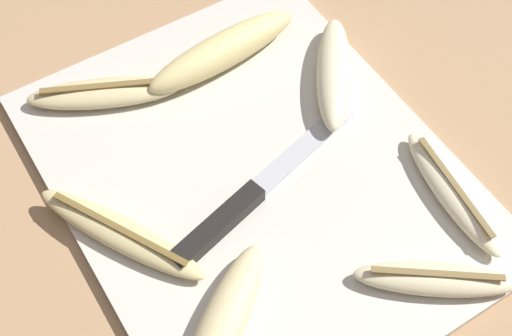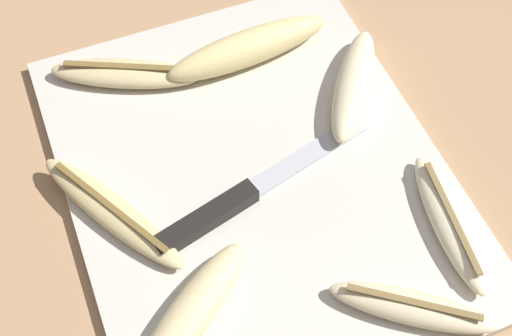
{
  "view_description": "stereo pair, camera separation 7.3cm",
  "coord_description": "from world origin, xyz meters",
  "px_view_note": "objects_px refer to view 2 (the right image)",
  "views": [
    {
      "loc": [
        0.34,
        -0.21,
        0.63
      ],
      "look_at": [
        0.0,
        0.0,
        0.02
      ],
      "focal_mm": 50.0,
      "sensor_mm": 36.0,
      "label": 1
    },
    {
      "loc": [
        0.38,
        -0.15,
        0.63
      ],
      "look_at": [
        0.0,
        0.0,
        0.02
      ],
      "focal_mm": 50.0,
      "sensor_mm": 36.0,
      "label": 2
    }
  ],
  "objects_px": {
    "banana_golden_short": "(248,48)",
    "banana_mellow_near": "(125,73)",
    "knife": "(227,207)",
    "banana_spotted_left": "(112,211)",
    "banana_pale_long": "(354,85)",
    "banana_ripe_center": "(191,312)",
    "banana_bright_far": "(450,222)",
    "banana_cream_curved": "(412,307)"
  },
  "relations": [
    {
      "from": "banana_cream_curved",
      "to": "banana_bright_far",
      "type": "distance_m",
      "value": 0.1
    },
    {
      "from": "knife",
      "to": "banana_mellow_near",
      "type": "distance_m",
      "value": 0.21
    },
    {
      "from": "knife",
      "to": "banana_bright_far",
      "type": "xyz_separation_m",
      "value": [
        0.1,
        0.2,
        0.0
      ]
    },
    {
      "from": "banana_golden_short",
      "to": "banana_ripe_center",
      "type": "height_order",
      "value": "banana_golden_short"
    },
    {
      "from": "banana_golden_short",
      "to": "banana_bright_far",
      "type": "height_order",
      "value": "banana_golden_short"
    },
    {
      "from": "banana_pale_long",
      "to": "knife",
      "type": "bearing_deg",
      "value": -63.88
    },
    {
      "from": "banana_pale_long",
      "to": "banana_mellow_near",
      "type": "xyz_separation_m",
      "value": [
        -0.11,
        -0.23,
        -0.01
      ]
    },
    {
      "from": "banana_bright_far",
      "to": "banana_ripe_center",
      "type": "bearing_deg",
      "value": -90.79
    },
    {
      "from": "banana_mellow_near",
      "to": "banana_ripe_center",
      "type": "bearing_deg",
      "value": -4.37
    },
    {
      "from": "banana_cream_curved",
      "to": "banana_golden_short",
      "type": "bearing_deg",
      "value": -175.83
    },
    {
      "from": "banana_golden_short",
      "to": "banana_pale_long",
      "type": "bearing_deg",
      "value": 44.3
    },
    {
      "from": "banana_golden_short",
      "to": "banana_ripe_center",
      "type": "distance_m",
      "value": 0.32
    },
    {
      "from": "banana_golden_short",
      "to": "banana_bright_far",
      "type": "distance_m",
      "value": 0.3
    },
    {
      "from": "banana_spotted_left",
      "to": "banana_bright_far",
      "type": "height_order",
      "value": "banana_bright_far"
    },
    {
      "from": "banana_mellow_near",
      "to": "banana_pale_long",
      "type": "bearing_deg",
      "value": 63.61
    },
    {
      "from": "banana_pale_long",
      "to": "banana_cream_curved",
      "type": "height_order",
      "value": "banana_pale_long"
    },
    {
      "from": "banana_spotted_left",
      "to": "banana_golden_short",
      "type": "distance_m",
      "value": 0.25
    },
    {
      "from": "banana_pale_long",
      "to": "banana_ripe_center",
      "type": "xyz_separation_m",
      "value": [
        0.18,
        -0.25,
        -0.0
      ]
    },
    {
      "from": "banana_pale_long",
      "to": "banana_mellow_near",
      "type": "height_order",
      "value": "banana_pale_long"
    },
    {
      "from": "banana_golden_short",
      "to": "banana_mellow_near",
      "type": "distance_m",
      "value": 0.14
    },
    {
      "from": "banana_spotted_left",
      "to": "banana_ripe_center",
      "type": "bearing_deg",
      "value": 16.43
    },
    {
      "from": "banana_spotted_left",
      "to": "banana_golden_short",
      "type": "bearing_deg",
      "value": 125.8
    },
    {
      "from": "banana_spotted_left",
      "to": "banana_pale_long",
      "type": "distance_m",
      "value": 0.3
    },
    {
      "from": "banana_mellow_near",
      "to": "banana_ripe_center",
      "type": "height_order",
      "value": "banana_ripe_center"
    },
    {
      "from": "banana_spotted_left",
      "to": "banana_pale_long",
      "type": "xyz_separation_m",
      "value": [
        -0.05,
        0.29,
        0.01
      ]
    },
    {
      "from": "banana_golden_short",
      "to": "banana_cream_curved",
      "type": "distance_m",
      "value": 0.35
    },
    {
      "from": "banana_mellow_near",
      "to": "banana_spotted_left",
      "type": "bearing_deg",
      "value": -20.19
    },
    {
      "from": "banana_spotted_left",
      "to": "banana_cream_curved",
      "type": "height_order",
      "value": "banana_cream_curved"
    },
    {
      "from": "banana_spotted_left",
      "to": "banana_ripe_center",
      "type": "height_order",
      "value": "banana_ripe_center"
    },
    {
      "from": "knife",
      "to": "banana_spotted_left",
      "type": "bearing_deg",
      "value": -123.08
    },
    {
      "from": "banana_mellow_near",
      "to": "banana_bright_far",
      "type": "bearing_deg",
      "value": 38.64
    },
    {
      "from": "banana_cream_curved",
      "to": "banana_bright_far",
      "type": "bearing_deg",
      "value": 129.92
    },
    {
      "from": "banana_pale_long",
      "to": "banana_cream_curved",
      "type": "xyz_separation_m",
      "value": [
        0.25,
        -0.06,
        -0.01
      ]
    },
    {
      "from": "banana_spotted_left",
      "to": "banana_ripe_center",
      "type": "xyz_separation_m",
      "value": [
        0.13,
        0.04,
        0.01
      ]
    },
    {
      "from": "banana_mellow_near",
      "to": "banana_ripe_center",
      "type": "xyz_separation_m",
      "value": [
        0.3,
        -0.02,
        0.0
      ]
    },
    {
      "from": "banana_spotted_left",
      "to": "banana_mellow_near",
      "type": "bearing_deg",
      "value": 159.81
    },
    {
      "from": "knife",
      "to": "banana_mellow_near",
      "type": "relative_size",
      "value": 1.53
    },
    {
      "from": "banana_mellow_near",
      "to": "banana_cream_curved",
      "type": "relative_size",
      "value": 1.18
    },
    {
      "from": "knife",
      "to": "banana_cream_curved",
      "type": "bearing_deg",
      "value": 21.42
    },
    {
      "from": "banana_pale_long",
      "to": "banana_cream_curved",
      "type": "relative_size",
      "value": 1.08
    },
    {
      "from": "banana_ripe_center",
      "to": "banana_bright_far",
      "type": "bearing_deg",
      "value": 89.21
    },
    {
      "from": "banana_mellow_near",
      "to": "banana_golden_short",
      "type": "bearing_deg",
      "value": 80.97
    }
  ]
}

